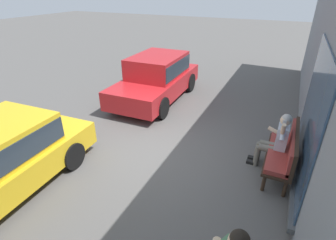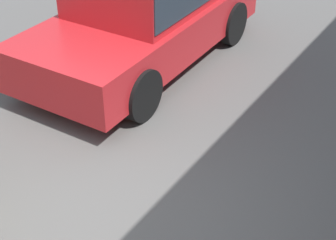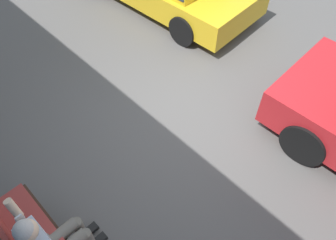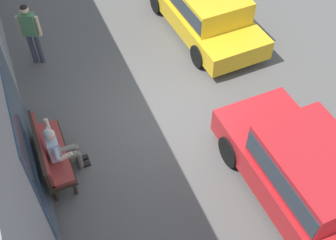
{
  "view_description": "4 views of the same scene",
  "coord_description": "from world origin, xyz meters",
  "px_view_note": "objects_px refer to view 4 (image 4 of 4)",
  "views": [
    {
      "loc": [
        4.74,
        2.6,
        3.63
      ],
      "look_at": [
        0.03,
        0.4,
        0.95
      ],
      "focal_mm": 28.0,
      "sensor_mm": 36.0,
      "label": 1
    },
    {
      "loc": [
        2.61,
        2.6,
        3.59
      ],
      "look_at": [
        -0.36,
        0.66,
        1.2
      ],
      "focal_mm": 55.0,
      "sensor_mm": 36.0,
      "label": 2
    },
    {
      "loc": [
        -2.24,
        2.6,
        4.14
      ],
      "look_at": [
        -0.42,
        0.83,
        0.97
      ],
      "focal_mm": 35.0,
      "sensor_mm": 36.0,
      "label": 3
    },
    {
      "loc": [
        -6.07,
        2.6,
        7.39
      ],
      "look_at": [
        -0.8,
        0.42,
        0.81
      ],
      "focal_mm": 45.0,
      "sensor_mm": 36.0,
      "label": 4
    }
  ],
  "objects_px": {
    "parked_car_near": "(308,174)",
    "pedestrian_standing": "(30,30)",
    "person_on_phone": "(59,149)",
    "bench": "(48,152)",
    "parked_car_mid": "(205,8)"
  },
  "relations": [
    {
      "from": "bench",
      "to": "parked_car_near",
      "type": "distance_m",
      "value": 5.06
    },
    {
      "from": "person_on_phone",
      "to": "parked_car_mid",
      "type": "distance_m",
      "value": 5.71
    },
    {
      "from": "parked_car_mid",
      "to": "pedestrian_standing",
      "type": "distance_m",
      "value": 4.61
    },
    {
      "from": "bench",
      "to": "person_on_phone",
      "type": "distance_m",
      "value": 0.28
    },
    {
      "from": "parked_car_mid",
      "to": "parked_car_near",
      "type": "bearing_deg",
      "value": 173.8
    },
    {
      "from": "parked_car_near",
      "to": "pedestrian_standing",
      "type": "relative_size",
      "value": 2.4
    },
    {
      "from": "parked_car_mid",
      "to": "pedestrian_standing",
      "type": "bearing_deg",
      "value": 84.34
    },
    {
      "from": "parked_car_near",
      "to": "pedestrian_standing",
      "type": "bearing_deg",
      "value": 33.07
    },
    {
      "from": "person_on_phone",
      "to": "pedestrian_standing",
      "type": "bearing_deg",
      "value": -2.59
    },
    {
      "from": "pedestrian_standing",
      "to": "person_on_phone",
      "type": "bearing_deg",
      "value": 177.41
    },
    {
      "from": "bench",
      "to": "parked_car_near",
      "type": "xyz_separation_m",
      "value": [
        -2.57,
        -4.35,
        0.28
      ]
    },
    {
      "from": "person_on_phone",
      "to": "parked_car_near",
      "type": "bearing_deg",
      "value": -120.81
    },
    {
      "from": "parked_car_mid",
      "to": "pedestrian_standing",
      "type": "relative_size",
      "value": 2.5
    },
    {
      "from": "parked_car_near",
      "to": "pedestrian_standing",
      "type": "xyz_separation_m",
      "value": [
        6.09,
        3.97,
        0.19
      ]
    },
    {
      "from": "person_on_phone",
      "to": "bench",
      "type": "bearing_deg",
      "value": 63.56
    }
  ]
}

